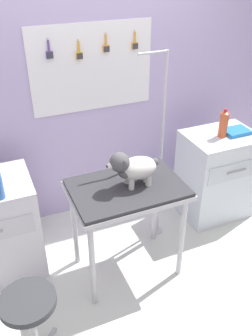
% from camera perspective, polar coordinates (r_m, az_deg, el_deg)
% --- Properties ---
extents(ground, '(4.40, 4.00, 0.04)m').
position_cam_1_polar(ground, '(3.17, 3.69, -18.46)').
color(ground, silver).
extents(rear_wall_panel, '(4.00, 0.11, 2.30)m').
position_cam_1_polar(rear_wall_panel, '(3.45, -5.21, 10.28)').
color(rear_wall_panel, '#B2A2CF').
rests_on(rear_wall_panel, ground).
extents(grooming_table, '(0.88, 0.59, 0.86)m').
position_cam_1_polar(grooming_table, '(2.79, 0.17, -4.57)').
color(grooming_table, '#B7B7BC').
rests_on(grooming_table, ground).
extents(grooming_arm, '(0.29, 0.11, 1.76)m').
position_cam_1_polar(grooming_arm, '(3.16, 5.40, 1.40)').
color(grooming_arm, '#B7B7BC').
rests_on(grooming_arm, ground).
extents(dog, '(0.41, 0.20, 0.30)m').
position_cam_1_polar(dog, '(2.66, 1.01, 0.10)').
color(dog, silver).
rests_on(dog, grooming_table).
extents(cabinet_right, '(0.68, 0.54, 0.89)m').
position_cam_1_polar(cabinet_right, '(3.75, 14.04, -1.03)').
color(cabinet_right, silver).
rests_on(cabinet_right, ground).
extents(stool, '(0.35, 0.35, 0.59)m').
position_cam_1_polar(stool, '(2.48, -14.98, -20.79)').
color(stool, '#9E9EA3').
rests_on(stool, ground).
extents(soda_bottle, '(0.08, 0.08, 0.27)m').
position_cam_1_polar(soda_bottle, '(3.45, 15.10, 6.70)').
color(soda_bottle, '#BA4D29').
rests_on(soda_bottle, cabinet_right).
extents(supply_tray, '(0.24, 0.18, 0.04)m').
position_cam_1_polar(supply_tray, '(3.60, 16.97, 5.53)').
color(supply_tray, '#2476C2').
rests_on(supply_tray, cabinet_right).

